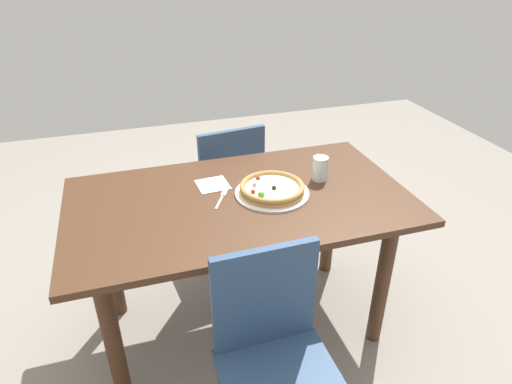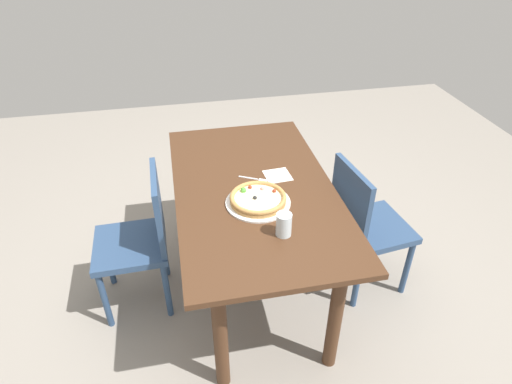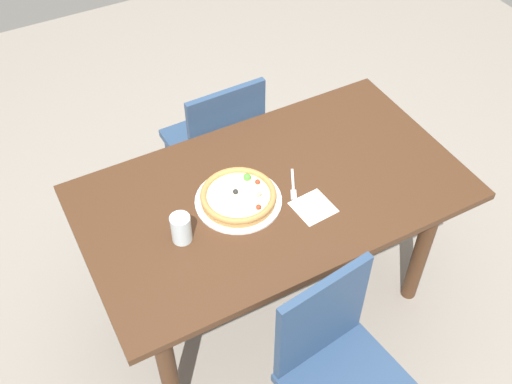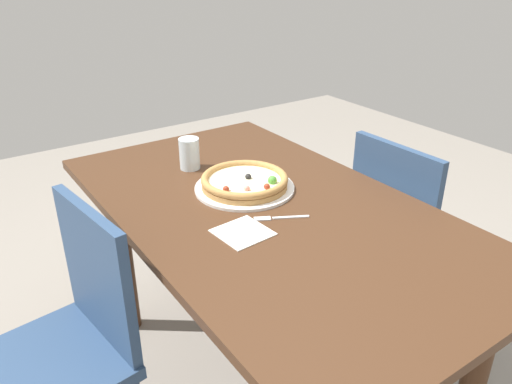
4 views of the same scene
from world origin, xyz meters
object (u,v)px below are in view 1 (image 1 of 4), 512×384
at_px(dining_table, 240,220).
at_px(fork, 222,198).
at_px(napkin, 213,185).
at_px(chair_near, 276,359).
at_px(chair_far, 226,185).
at_px(pizza, 272,188).
at_px(drinking_glass, 320,168).
at_px(plate, 272,193).

relative_size(dining_table, fork, 9.74).
bearing_deg(napkin, chair_near, -87.38).
xyz_separation_m(chair_far, pizza, (0.06, -0.65, 0.32)).
bearing_deg(napkin, pizza, -34.60).
distance_m(chair_near, fork, 0.72).
relative_size(pizza, napkin, 2.06).
bearing_deg(pizza, dining_table, 176.35).
distance_m(chair_far, drinking_glass, 0.75).
bearing_deg(chair_far, plate, -91.90).
distance_m(pizza, napkin, 0.28).
bearing_deg(chair_far, dining_table, -104.95).
xyz_separation_m(dining_table, drinking_glass, (0.41, 0.06, 0.18)).
relative_size(dining_table, chair_near, 1.72).
relative_size(chair_far, napkin, 6.19).
relative_size(chair_near, plate, 2.62).
bearing_deg(fork, drinking_glass, -57.84).
bearing_deg(fork, chair_far, 13.53).
xyz_separation_m(chair_far, drinking_glass, (0.32, -0.58, 0.34)).
xyz_separation_m(pizza, fork, (-0.22, 0.03, -0.03)).
height_order(fork, drinking_glass, drinking_glass).
xyz_separation_m(dining_table, napkin, (-0.09, 0.15, 0.12)).
distance_m(chair_far, plate, 0.71).
height_order(dining_table, napkin, napkin).
relative_size(chair_near, napkin, 6.19).
xyz_separation_m(dining_table, plate, (0.15, -0.01, 0.12)).
relative_size(plate, drinking_glass, 2.91).
relative_size(chair_far, pizza, 3.01).
distance_m(chair_near, pizza, 0.73).
relative_size(dining_table, pizza, 5.17).
distance_m(dining_table, fork, 0.14).
bearing_deg(dining_table, chair_far, 82.41).
bearing_deg(fork, dining_table, -79.22).
relative_size(dining_table, napkin, 10.64).
height_order(pizza, napkin, pizza).
relative_size(chair_far, fork, 5.66).
bearing_deg(drinking_glass, plate, -165.70).
xyz_separation_m(plate, pizza, (-0.00, -0.00, 0.03)).
relative_size(pizza, drinking_glass, 2.53).
bearing_deg(dining_table, napkin, 120.04).
bearing_deg(napkin, drinking_glass, -10.83).
height_order(chair_far, pizza, chair_far).
distance_m(chair_near, chair_far, 1.28).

